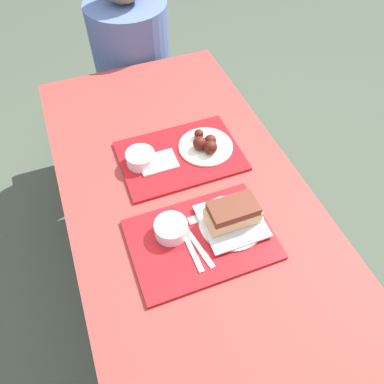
{
  "coord_description": "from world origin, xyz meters",
  "views": [
    {
      "loc": [
        -0.26,
        -0.74,
        1.76
      ],
      "look_at": [
        0.01,
        -0.02,
        0.79
      ],
      "focal_mm": 35.0,
      "sensor_mm": 36.0,
      "label": 1
    }
  ],
  "objects_px": {
    "tray_near": "(201,239)",
    "bowl_coleslaw_far": "(140,158)",
    "tray_far": "(180,156)",
    "bowl_coleslaw_near": "(171,228)",
    "brisket_sandwich_plate": "(232,217)",
    "wings_plate_far": "(206,144)",
    "person_seated_across": "(130,45)"
  },
  "relations": [
    {
      "from": "tray_near",
      "to": "wings_plate_far",
      "type": "relative_size",
      "value": 2.17
    },
    {
      "from": "tray_near",
      "to": "tray_far",
      "type": "relative_size",
      "value": 1.0
    },
    {
      "from": "tray_far",
      "to": "bowl_coleslaw_near",
      "type": "bearing_deg",
      "value": -114.37
    },
    {
      "from": "tray_near",
      "to": "bowl_coleslaw_near",
      "type": "xyz_separation_m",
      "value": [
        -0.08,
        0.05,
        0.03
      ]
    },
    {
      "from": "tray_far",
      "to": "wings_plate_far",
      "type": "xyz_separation_m",
      "value": [
        0.1,
        -0.0,
        0.03
      ]
    },
    {
      "from": "tray_far",
      "to": "bowl_coleslaw_far",
      "type": "height_order",
      "value": "bowl_coleslaw_far"
    },
    {
      "from": "brisket_sandwich_plate",
      "to": "bowl_coleslaw_far",
      "type": "bearing_deg",
      "value": 119.06
    },
    {
      "from": "brisket_sandwich_plate",
      "to": "wings_plate_far",
      "type": "height_order",
      "value": "brisket_sandwich_plate"
    },
    {
      "from": "brisket_sandwich_plate",
      "to": "bowl_coleslaw_far",
      "type": "xyz_separation_m",
      "value": [
        -0.2,
        0.35,
        -0.01
      ]
    },
    {
      "from": "tray_near",
      "to": "wings_plate_far",
      "type": "height_order",
      "value": "wings_plate_far"
    },
    {
      "from": "tray_far",
      "to": "brisket_sandwich_plate",
      "type": "height_order",
      "value": "brisket_sandwich_plate"
    },
    {
      "from": "person_seated_across",
      "to": "bowl_coleslaw_near",
      "type": "bearing_deg",
      "value": -98.46
    },
    {
      "from": "wings_plate_far",
      "to": "person_seated_across",
      "type": "distance_m",
      "value": 0.86
    },
    {
      "from": "bowl_coleslaw_far",
      "to": "person_seated_across",
      "type": "xyz_separation_m",
      "value": [
        0.18,
        0.84,
        -0.06
      ]
    },
    {
      "from": "tray_near",
      "to": "tray_far",
      "type": "distance_m",
      "value": 0.36
    },
    {
      "from": "bowl_coleslaw_near",
      "to": "tray_near",
      "type": "bearing_deg",
      "value": -32.27
    },
    {
      "from": "person_seated_across",
      "to": "brisket_sandwich_plate",
      "type": "bearing_deg",
      "value": -89.18
    },
    {
      "from": "brisket_sandwich_plate",
      "to": "person_seated_across",
      "type": "distance_m",
      "value": 1.2
    },
    {
      "from": "tray_near",
      "to": "bowl_coleslaw_near",
      "type": "distance_m",
      "value": 0.1
    },
    {
      "from": "tray_far",
      "to": "brisket_sandwich_plate",
      "type": "distance_m",
      "value": 0.35
    },
    {
      "from": "bowl_coleslaw_near",
      "to": "wings_plate_far",
      "type": "xyz_separation_m",
      "value": [
        0.24,
        0.31,
        -0.01
      ]
    },
    {
      "from": "tray_near",
      "to": "person_seated_across",
      "type": "xyz_separation_m",
      "value": [
        0.09,
        1.21,
        -0.03
      ]
    },
    {
      "from": "bowl_coleslaw_near",
      "to": "brisket_sandwich_plate",
      "type": "xyz_separation_m",
      "value": [
        0.19,
        -0.03,
        0.01
      ]
    },
    {
      "from": "bowl_coleslaw_far",
      "to": "wings_plate_far",
      "type": "xyz_separation_m",
      "value": [
        0.25,
        -0.01,
        -0.01
      ]
    },
    {
      "from": "bowl_coleslaw_far",
      "to": "person_seated_across",
      "type": "bearing_deg",
      "value": 77.99
    },
    {
      "from": "tray_near",
      "to": "person_seated_across",
      "type": "relative_size",
      "value": 0.64
    },
    {
      "from": "tray_near",
      "to": "brisket_sandwich_plate",
      "type": "height_order",
      "value": "brisket_sandwich_plate"
    },
    {
      "from": "tray_far",
      "to": "person_seated_across",
      "type": "relative_size",
      "value": 0.64
    },
    {
      "from": "bowl_coleslaw_far",
      "to": "brisket_sandwich_plate",
      "type": "bearing_deg",
      "value": -60.94
    },
    {
      "from": "tray_near",
      "to": "bowl_coleslaw_far",
      "type": "distance_m",
      "value": 0.38
    },
    {
      "from": "wings_plate_far",
      "to": "person_seated_across",
      "type": "bearing_deg",
      "value": 94.39
    },
    {
      "from": "tray_far",
      "to": "brisket_sandwich_plate",
      "type": "relative_size",
      "value": 2.1
    }
  ]
}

